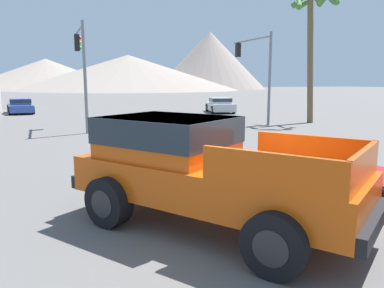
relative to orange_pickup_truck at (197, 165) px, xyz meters
name	(u,v)px	position (x,y,z in m)	size (l,w,h in m)	color
ground_plane	(216,222)	(0.32, -0.12, -1.08)	(320.00, 320.00, 0.00)	#5B5956
orange_pickup_truck	(197,165)	(0.00, 0.00, 0.00)	(4.48, 5.44, 1.90)	#CC4C0C
parked_car_silver	(220,105)	(11.53, 22.30, -0.45)	(2.80, 4.46, 1.23)	#B7BABF
parked_car_blue	(20,106)	(-3.97, 27.66, -0.47)	(2.21, 4.66, 1.19)	#334C9E
traffic_light_main	(254,61)	(10.04, 14.59, 2.74)	(0.38, 4.45, 5.39)	slate
traffic_light_crosswalk	(81,57)	(-0.37, 14.54, 2.73)	(0.38, 3.69, 5.43)	slate
palm_tree_tall	(313,19)	(13.16, 13.07, 5.23)	(3.06, 3.03, 8.41)	brown
distant_mountain_range	(91,69)	(13.34, 117.08, 5.63)	(135.01, 77.95, 20.13)	gray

